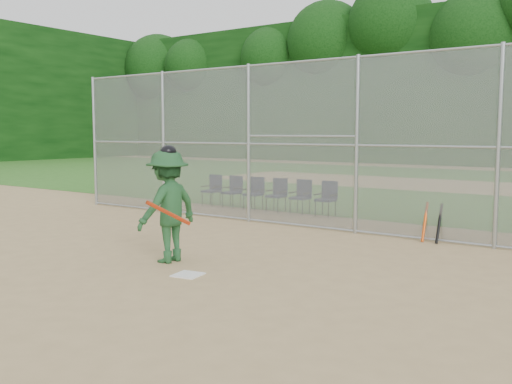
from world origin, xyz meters
The scene contains 14 objects.
ground centered at (0.00, 0.00, 0.00)m, with size 100.00×100.00×0.00m, color tan.
grass_strip centered at (0.00, 18.00, 0.01)m, with size 100.00×100.00×0.00m, color #2E661E.
dirt_patch_far centered at (0.00, 18.00, 0.01)m, with size 24.00×24.00×0.00m, color tan.
backstop_fence centered at (0.00, 5.00, 2.07)m, with size 16.09×0.09×4.00m.
treeline centered at (0.00, 20.00, 5.50)m, with size 81.00×60.00×11.00m.
home_plate centered at (0.48, -0.07, 0.01)m, with size 0.42×0.42×0.02m, color white.
batter_at_plate centered at (-0.47, 0.47, 1.00)m, with size 1.01×1.42×2.07m.
spare_bats centered at (2.76, 4.96, 0.41)m, with size 0.36×0.35×0.83m.
chair_0 centered at (-4.85, 6.92, 0.48)m, with size 0.54×0.52×0.96m, color #0F193A, non-canonical shape.
chair_1 centered at (-4.04, 6.92, 0.48)m, with size 0.54×0.52×0.96m, color #0F193A, non-canonical shape.
chair_2 centered at (-3.23, 6.92, 0.48)m, with size 0.54×0.52×0.96m, color #0F193A, non-canonical shape.
chair_3 centered at (-2.42, 6.92, 0.48)m, with size 0.54×0.52×0.96m, color #0F193A, non-canonical shape.
chair_4 centered at (-1.61, 6.92, 0.48)m, with size 0.54×0.52×0.96m, color #0F193A, non-canonical shape.
chair_5 centered at (-0.80, 6.92, 0.48)m, with size 0.54×0.52×0.96m, color #0F193A, non-canonical shape.
Camera 1 is at (6.55, -6.76, 2.29)m, focal length 40.00 mm.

